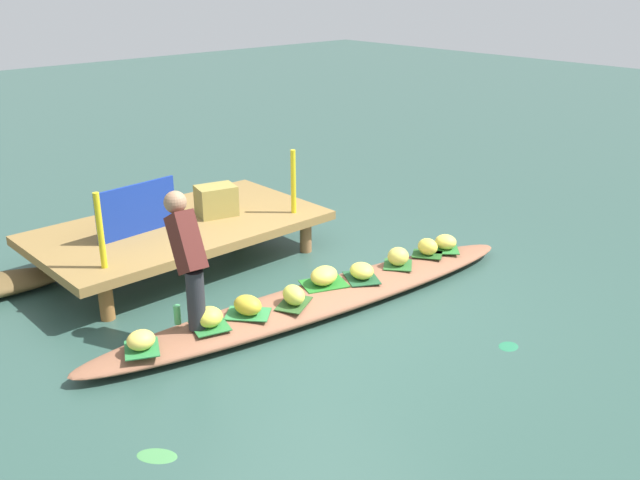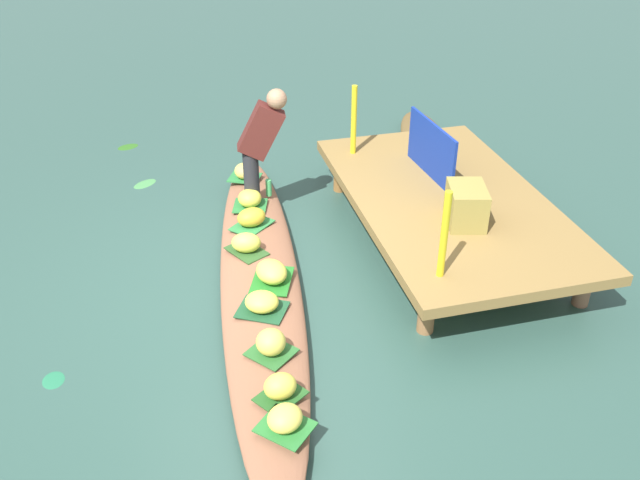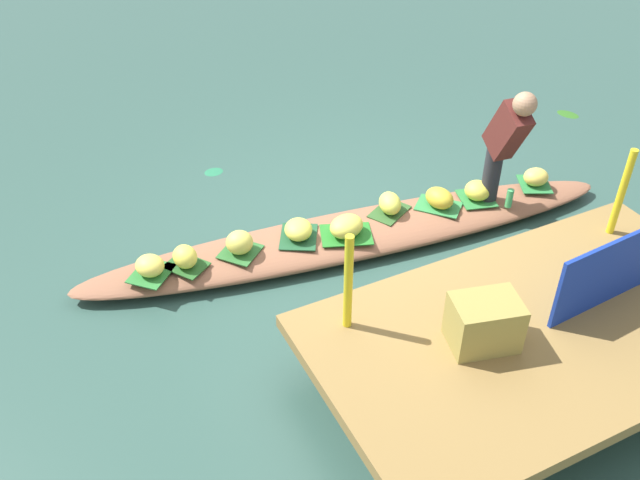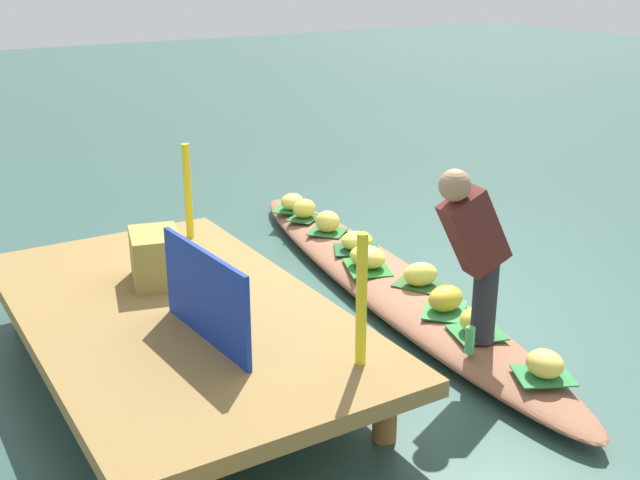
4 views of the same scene
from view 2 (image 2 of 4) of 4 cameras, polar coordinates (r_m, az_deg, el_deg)
name	(u,v)px [view 2 (image 2 of 4)]	position (r m, az deg, el deg)	size (l,w,h in m)	color
canal_water	(260,290)	(6.20, -4.94, -4.16)	(40.00, 40.00, 0.00)	#2F5046
dock_platform	(448,203)	(6.80, 10.53, 3.05)	(3.20, 1.80, 0.48)	olive
vendor_boat	(260,282)	(6.15, -4.98, -3.45)	(4.97, 0.70, 0.19)	#8F5B40
moored_boat	(425,141)	(8.88, 8.69, 8.05)	(1.99, 0.56, 0.20)	brown
leaf_mat_0	(247,251)	(6.40, -6.08, -0.91)	(0.38, 0.25, 0.01)	#2F5626
banana_bunch_0	(246,243)	(6.35, -6.12, -0.22)	(0.27, 0.19, 0.18)	#E7E54F
leaf_mat_1	(281,396)	(4.91, -3.28, -12.74)	(0.32, 0.25, 0.01)	#255823
banana_bunch_1	(280,386)	(4.85, -3.31, -11.97)	(0.23, 0.19, 0.19)	#F5DC4C
leaf_mat_2	(272,280)	(5.99, -3.99, -3.34)	(0.44, 0.33, 0.01)	#247325
banana_bunch_2	(272,272)	(5.94, -4.03, -2.63)	(0.32, 0.25, 0.18)	#EEDC50
leaf_mat_3	(250,206)	(7.13, -5.79, 2.84)	(0.34, 0.31, 0.01)	#2B7536
banana_bunch_3	(250,198)	(7.09, -5.83, 3.46)	(0.24, 0.24, 0.18)	#F2E248
leaf_mat_4	(285,427)	(4.72, -2.89, -15.17)	(0.34, 0.29, 0.01)	#2B7632
banana_bunch_4	(285,418)	(4.66, -2.92, -14.49)	(0.24, 0.22, 0.17)	#F9DB56
leaf_mat_5	(245,177)	(7.71, -6.24, 5.16)	(0.33, 0.28, 0.01)	#2B7B3C
banana_bunch_5	(244,171)	(7.67, -6.28, 5.70)	(0.24, 0.22, 0.17)	#F9D758
leaf_mat_6	(262,310)	(5.66, -4.80, -5.75)	(0.39, 0.31, 0.01)	#1F4F2D
banana_bunch_6	(262,302)	(5.61, -4.83, -5.11)	(0.28, 0.24, 0.16)	#F1E350
leaf_mat_7	(252,225)	(6.79, -5.65, 1.23)	(0.40, 0.28, 0.01)	#308140
banana_bunch_7	(251,217)	(6.74, -5.69, 1.89)	(0.28, 0.22, 0.18)	gold
leaf_mat_8	(271,352)	(5.25, -4.05, -9.23)	(0.32, 0.30, 0.01)	#2C652C
banana_bunch_8	(271,342)	(5.19, -4.09, -8.41)	(0.23, 0.23, 0.20)	#E9D655
vendor_person	(261,140)	(6.92, -4.93, 8.25)	(0.24, 0.52, 1.20)	#28282D
water_bottle	(269,188)	(7.28, -4.27, 4.34)	(0.06, 0.06, 0.18)	#4CBA65
market_banner	(431,149)	(7.05, 9.18, 7.39)	(0.97, 0.03, 0.56)	navy
railing_post_west	(354,120)	(7.41, 2.81, 9.87)	(0.06, 0.06, 0.76)	yellow
railing_post_east	(444,235)	(5.41, 10.23, 0.42)	(0.06, 0.06, 0.76)	yellow
produce_crate	(466,205)	(6.28, 12.00, 2.82)	(0.44, 0.32, 0.35)	olive
drifting_plant_0	(53,380)	(5.66, -21.17, -10.73)	(0.20, 0.16, 0.01)	#24724B
drifting_plant_1	(128,147)	(9.19, -15.59, 7.44)	(0.27, 0.18, 0.01)	#2F661F
drifting_plant_2	(145,184)	(8.19, -14.27, 4.53)	(0.29, 0.17, 0.01)	#478B4A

